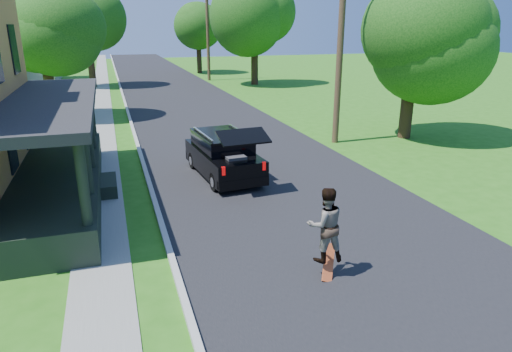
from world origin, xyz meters
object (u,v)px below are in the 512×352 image
object	(u,v)px
skateboarder	(325,225)
utility_pole_near	(341,31)
black_suv	(223,155)
tree_right_near	(414,30)

from	to	relation	value
skateboarder	utility_pole_near	distance (m)	12.60
black_suv	skateboarder	xyz separation A→B (m)	(0.40, -7.29, 0.41)
black_suv	skateboarder	size ratio (longest dim) A/B	2.78
skateboarder	utility_pole_near	size ratio (longest dim) A/B	0.17
skateboarder	black_suv	bearing A→B (deg)	-82.49
tree_right_near	utility_pole_near	bearing A→B (deg)	177.94
tree_right_near	utility_pole_near	xyz separation A→B (m)	(-3.58, 0.13, -0.07)
tree_right_near	utility_pole_near	distance (m)	3.59
skateboarder	tree_right_near	xyz separation A→B (m)	(9.31, 10.46, 3.78)
black_suv	skateboarder	bearing A→B (deg)	-91.77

